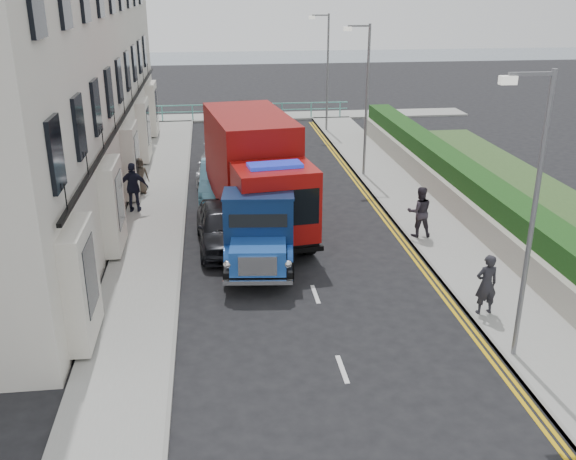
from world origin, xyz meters
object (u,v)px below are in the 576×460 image
at_px(lamp_near, 530,205).
at_px(bedford_lorry, 259,234).
at_px(lamp_far, 326,66).
at_px(parked_car_front, 223,226).
at_px(lamp_mid, 364,92).
at_px(pedestrian_east_near, 486,284).
at_px(red_lorry, 255,170).

distance_m(lamp_near, bedford_lorry, 8.75).
bearing_deg(lamp_far, lamp_near, -90.00).
xyz_separation_m(lamp_near, bedford_lorry, (-5.68, 6.04, -2.80)).
xyz_separation_m(lamp_far, parked_car_front, (-6.78, -17.92, -3.24)).
height_order(lamp_near, parked_car_front, lamp_near).
xyz_separation_m(lamp_near, lamp_mid, (0.00, 16.00, 0.00)).
bearing_deg(bedford_lorry, parked_car_front, 124.19).
relative_size(bedford_lorry, pedestrian_east_near, 3.25).
bearing_deg(pedestrian_east_near, lamp_mid, -94.18).
bearing_deg(red_lorry, lamp_far, 63.22).
bearing_deg(lamp_near, pedestrian_east_near, 83.92).
xyz_separation_m(lamp_far, bedford_lorry, (-5.68, -19.96, -2.80)).
relative_size(lamp_near, red_lorry, 0.86).
height_order(parked_car_front, pedestrian_east_near, pedestrian_east_near).
height_order(bedford_lorry, red_lorry, red_lorry).
relative_size(lamp_far, pedestrian_east_near, 4.02).
distance_m(red_lorry, parked_car_front, 2.77).
relative_size(red_lorry, parked_car_front, 1.83).
height_order(red_lorry, parked_car_front, red_lorry).
distance_m(lamp_far, red_lorry, 16.94).
relative_size(lamp_mid, red_lorry, 0.86).
relative_size(bedford_lorry, parked_car_front, 1.27).
bearing_deg(red_lorry, bedford_lorry, -100.49).
distance_m(lamp_mid, bedford_lorry, 11.80).
distance_m(lamp_far, bedford_lorry, 20.94).
relative_size(lamp_near, bedford_lorry, 1.24).
distance_m(lamp_mid, pedestrian_east_near, 14.23).
height_order(lamp_far, pedestrian_east_near, lamp_far).
xyz_separation_m(lamp_mid, pedestrian_east_near, (0.22, -13.91, -3.01)).
relative_size(lamp_mid, pedestrian_east_near, 4.02).
bearing_deg(pedestrian_east_near, bedford_lorry, -38.90).
relative_size(lamp_near, pedestrian_east_near, 4.02).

